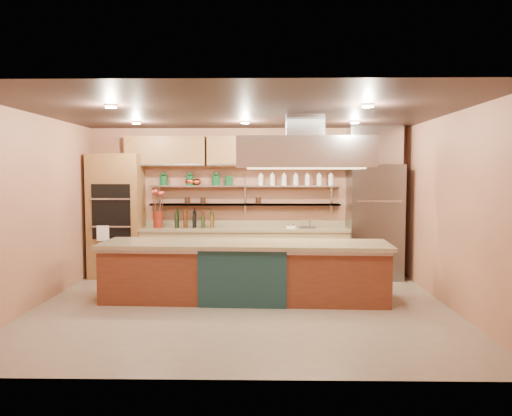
{
  "coord_description": "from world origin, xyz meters",
  "views": [
    {
      "loc": [
        0.33,
        -7.06,
        1.94
      ],
      "look_at": [
        0.18,
        1.0,
        1.38
      ],
      "focal_mm": 35.0,
      "sensor_mm": 36.0,
      "label": 1
    }
  ],
  "objects_px": {
    "kitchen_scale": "(291,225)",
    "copper_kettle": "(197,182)",
    "island": "(245,271)",
    "refrigerator": "(374,222)",
    "flower_vase": "(158,219)",
    "green_canister": "(229,181)"
  },
  "relations": [
    {
      "from": "kitchen_scale",
      "to": "copper_kettle",
      "type": "bearing_deg",
      "value": 161.95
    },
    {
      "from": "flower_vase",
      "to": "kitchen_scale",
      "type": "relative_size",
      "value": 1.85
    },
    {
      "from": "refrigerator",
      "to": "copper_kettle",
      "type": "xyz_separation_m",
      "value": [
        -3.31,
        0.23,
        0.73
      ]
    },
    {
      "from": "island",
      "to": "flower_vase",
      "type": "xyz_separation_m",
      "value": [
        -1.68,
        1.68,
        0.64
      ]
    },
    {
      "from": "island",
      "to": "copper_kettle",
      "type": "bearing_deg",
      "value": 119.68
    },
    {
      "from": "refrigerator",
      "to": "flower_vase",
      "type": "relative_size",
      "value": 6.88
    },
    {
      "from": "island",
      "to": "copper_kettle",
      "type": "relative_size",
      "value": 26.67
    },
    {
      "from": "flower_vase",
      "to": "copper_kettle",
      "type": "distance_m",
      "value": 1.01
    },
    {
      "from": "island",
      "to": "kitchen_scale",
      "type": "distance_m",
      "value": 1.93
    },
    {
      "from": "refrigerator",
      "to": "kitchen_scale",
      "type": "distance_m",
      "value": 1.54
    },
    {
      "from": "island",
      "to": "green_canister",
      "type": "distance_m",
      "value": 2.37
    },
    {
      "from": "kitchen_scale",
      "to": "green_canister",
      "type": "height_order",
      "value": "green_canister"
    },
    {
      "from": "flower_vase",
      "to": "kitchen_scale",
      "type": "bearing_deg",
      "value": 0.0
    },
    {
      "from": "refrigerator",
      "to": "green_canister",
      "type": "distance_m",
      "value": 2.82
    },
    {
      "from": "copper_kettle",
      "to": "green_canister",
      "type": "bearing_deg",
      "value": 0.0
    },
    {
      "from": "kitchen_scale",
      "to": "copper_kettle",
      "type": "xyz_separation_m",
      "value": [
        -1.77,
        0.22,
        0.8
      ]
    },
    {
      "from": "kitchen_scale",
      "to": "copper_kettle",
      "type": "height_order",
      "value": "copper_kettle"
    },
    {
      "from": "kitchen_scale",
      "to": "green_canister",
      "type": "bearing_deg",
      "value": 158.31
    },
    {
      "from": "island",
      "to": "kitchen_scale",
      "type": "bearing_deg",
      "value": 67.2
    },
    {
      "from": "green_canister",
      "to": "island",
      "type": "bearing_deg",
      "value": -78.92
    },
    {
      "from": "flower_vase",
      "to": "copper_kettle",
      "type": "xyz_separation_m",
      "value": [
        0.7,
        0.22,
        0.7
      ]
    },
    {
      "from": "island",
      "to": "flower_vase",
      "type": "distance_m",
      "value": 2.46
    }
  ]
}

